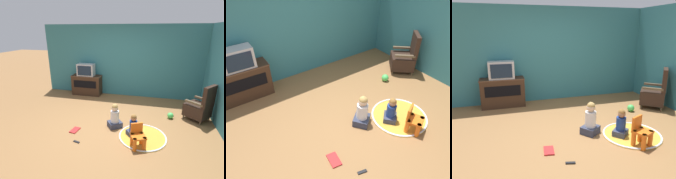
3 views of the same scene
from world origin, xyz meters
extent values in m
plane|color=olive|center=(0.00, 0.00, 0.00)|extent=(30.00, 30.00, 0.00)
cube|color=teal|center=(-0.09, 2.33, 1.27)|extent=(5.82, 0.12, 2.53)
cube|color=#382316|center=(-1.34, 2.03, 0.37)|extent=(1.07, 0.43, 0.74)
cube|color=#503626|center=(-1.34, 2.03, 0.73)|extent=(1.10, 0.44, 0.02)
cube|color=black|center=(-1.34, 1.82, 0.46)|extent=(0.86, 0.01, 0.27)
cube|color=#B7B7BC|center=(-1.34, 2.01, 0.96)|extent=(0.62, 0.32, 0.43)
cube|color=#142338|center=(-1.34, 1.84, 0.96)|extent=(0.51, 0.02, 0.34)
cylinder|color=brown|center=(2.27, 1.21, 0.05)|extent=(0.04, 0.04, 0.10)
cylinder|color=brown|center=(1.97, 0.85, 0.05)|extent=(0.04, 0.04, 0.10)
cylinder|color=brown|center=(2.63, 0.90, 0.05)|extent=(0.04, 0.04, 0.10)
cylinder|color=brown|center=(2.33, 0.54, 0.05)|extent=(0.04, 0.04, 0.10)
cube|color=black|center=(2.30, 0.88, 0.27)|extent=(0.78, 0.78, 0.34)
cube|color=black|center=(2.49, 0.72, 0.73)|extent=(0.41, 0.46, 0.57)
cube|color=brown|center=(2.46, 1.05, 0.54)|extent=(0.41, 0.36, 0.05)
cube|color=brown|center=(2.15, 0.70, 0.54)|extent=(0.41, 0.36, 0.05)
cylinder|color=orange|center=(0.80, -0.86, 0.14)|extent=(0.08, 0.08, 0.28)
cylinder|color=orange|center=(0.99, -0.78, 0.14)|extent=(0.08, 0.08, 0.28)
cylinder|color=orange|center=(0.73, -0.69, 0.14)|extent=(0.08, 0.08, 0.28)
cylinder|color=orange|center=(0.91, -0.60, 0.14)|extent=(0.08, 0.08, 0.28)
cube|color=orange|center=(0.86, -0.73, 0.26)|extent=(0.37, 0.37, 0.04)
cube|color=orange|center=(0.81, -0.62, 0.40)|extent=(0.25, 0.14, 0.23)
cylinder|color=gold|center=(0.93, -0.34, 0.01)|extent=(1.10, 1.10, 0.01)
torus|color=silver|center=(0.93, -0.34, 0.01)|extent=(1.09, 1.09, 0.04)
cube|color=#33384C|center=(0.21, -0.04, 0.07)|extent=(0.42, 0.42, 0.14)
cylinder|color=silver|center=(0.21, -0.04, 0.29)|extent=(0.21, 0.21, 0.30)
sphere|color=beige|center=(0.21, -0.04, 0.52)|extent=(0.17, 0.17, 0.17)
sphere|color=tan|center=(0.21, -0.04, 0.55)|extent=(0.16, 0.16, 0.16)
cube|color=#33384C|center=(0.71, -0.30, 0.06)|extent=(0.36, 0.35, 0.12)
cylinder|color=navy|center=(0.71, -0.30, 0.24)|extent=(0.18, 0.18, 0.25)
sphere|color=#9E7051|center=(0.71, -0.30, 0.44)|extent=(0.14, 0.14, 0.14)
sphere|color=olive|center=(0.71, -0.30, 0.46)|extent=(0.13, 0.13, 0.13)
sphere|color=#4CCC59|center=(1.62, 0.75, 0.08)|extent=(0.17, 0.17, 0.17)
cube|color=#B22323|center=(-0.70, -0.45, 0.01)|extent=(0.20, 0.29, 0.02)
cube|color=black|center=(-0.47, -0.87, 0.01)|extent=(0.16, 0.08, 0.02)
camera|label=1|loc=(1.06, -3.86, 2.34)|focal=28.00mm
camera|label=2|loc=(-1.89, -2.27, 2.99)|focal=35.00mm
camera|label=3|loc=(-1.37, -3.57, 1.93)|focal=35.00mm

